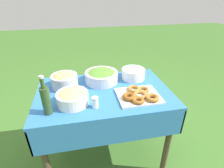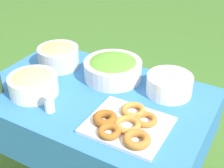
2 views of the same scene
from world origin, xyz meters
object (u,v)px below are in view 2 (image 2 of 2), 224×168
(plate_stack, at_px, (169,85))
(bread_bowl, at_px, (58,55))
(salad_bowl, at_px, (113,68))
(pasta_bowl, at_px, (33,83))
(donut_platter, at_px, (127,124))

(plate_stack, xyz_separation_m, bread_bowl, (0.63, 0.04, 0.02))
(bread_bowl, bearing_deg, salad_bowl, -174.26)
(plate_stack, bearing_deg, bread_bowl, 3.72)
(pasta_bowl, distance_m, donut_platter, 0.51)
(pasta_bowl, bearing_deg, plate_stack, -150.54)
(plate_stack, relative_size, bread_bowl, 0.98)
(plate_stack, bearing_deg, pasta_bowl, 29.46)
(plate_stack, distance_m, bread_bowl, 0.63)
(salad_bowl, xyz_separation_m, plate_stack, (-0.30, -0.01, -0.01))
(salad_bowl, bearing_deg, donut_platter, 127.45)
(salad_bowl, distance_m, plate_stack, 0.30)
(plate_stack, bearing_deg, donut_platter, 80.35)
(donut_platter, xyz_separation_m, bread_bowl, (0.57, -0.29, 0.05))
(donut_platter, distance_m, bread_bowl, 0.64)
(donut_platter, bearing_deg, plate_stack, -99.65)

